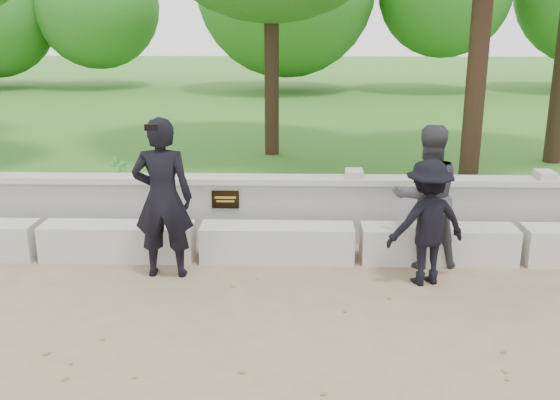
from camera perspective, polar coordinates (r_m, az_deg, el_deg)
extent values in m
plane|color=#907458|center=(6.27, -10.19, -11.63)|extent=(80.00, 80.00, 0.00)
cube|color=#2A731B|center=(19.66, -2.11, 7.90)|extent=(40.00, 22.00, 0.25)
cube|color=#BAB8B0|center=(8.11, -14.57, -3.66)|extent=(1.90, 0.45, 0.45)
cube|color=#BAB8B0|center=(7.80, -0.27, -3.91)|extent=(1.90, 0.45, 0.45)
cube|color=#BAB8B0|center=(8.00, 14.24, -3.92)|extent=(1.90, 0.45, 0.45)
cube|color=#AFADA5|center=(8.49, -6.89, -1.05)|extent=(12.50, 0.25, 0.82)
cube|color=#BAB8B0|center=(8.37, -6.99, 1.90)|extent=(12.50, 0.35, 0.08)
cube|color=black|center=(8.26, -5.01, 0.04)|extent=(0.36, 0.02, 0.24)
imported|color=black|center=(7.24, -10.67, 0.16)|extent=(0.69, 0.46, 1.88)
cube|color=black|center=(6.70, -11.71, 6.51)|extent=(0.14, 0.02, 0.07)
imported|color=#38383C|center=(7.67, 13.27, 0.33)|extent=(0.91, 0.75, 1.73)
imported|color=black|center=(7.16, 13.31, -2.02)|extent=(1.04, 0.78, 1.44)
cylinder|color=#382619|center=(12.68, -0.78, 13.83)|extent=(0.29, 0.29, 4.32)
cylinder|color=#382619|center=(9.91, 17.70, 12.80)|extent=(0.30, 0.30, 4.41)
imported|color=#36802B|center=(9.87, -14.48, 1.99)|extent=(0.39, 0.42, 0.66)
imported|color=#36802B|center=(10.55, -9.97, 2.99)|extent=(0.35, 0.40, 0.61)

